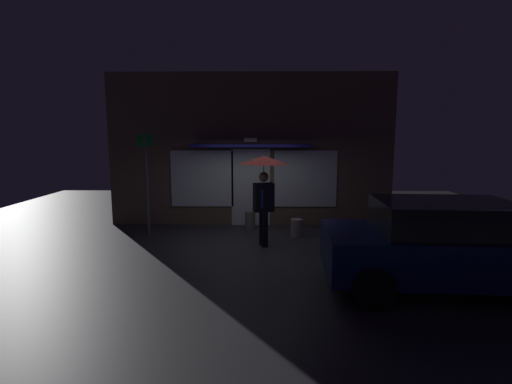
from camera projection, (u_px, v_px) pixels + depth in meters
ground_plane at (248, 247)px, 8.80m from camera, size 18.00×18.00×0.00m
building_facade at (251, 151)px, 10.79m from camera, size 8.06×1.00×4.30m
person_with_umbrella at (264, 177)px, 8.68m from camera, size 1.08×1.08×2.11m
parked_car at (444, 245)px, 6.32m from camera, size 3.99×2.15×1.50m
street_sign_post at (147, 177)px, 9.73m from camera, size 0.40×0.07×2.69m
sidewalk_bollard at (250, 220)px, 10.41m from camera, size 0.28×0.28×0.52m
sidewalk_bollard_2 at (297, 228)px, 9.69m from camera, size 0.30×0.30×0.45m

